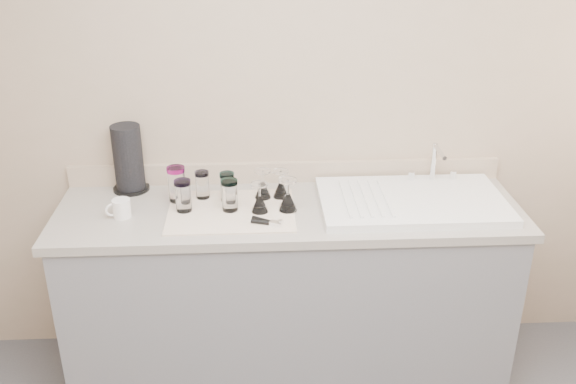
{
  "coord_description": "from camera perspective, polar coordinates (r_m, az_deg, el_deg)",
  "views": [
    {
      "loc": [
        -0.14,
        -1.34,
        2.16
      ],
      "look_at": [
        -0.01,
        1.15,
        1.0
      ],
      "focal_mm": 40.0,
      "sensor_mm": 36.0,
      "label": 1
    }
  ],
  "objects": [
    {
      "name": "goblet_front_right",
      "position": [
        2.78,
        -0.02,
        -0.69
      ],
      "size": [
        0.08,
        0.08,
        0.15
      ],
      "color": "white",
      "rests_on": "dish_towel"
    },
    {
      "name": "counter_unit",
      "position": [
        3.07,
        0.09,
        -8.92
      ],
      "size": [
        2.06,
        0.62,
        0.9
      ],
      "color": "slate",
      "rests_on": "ground"
    },
    {
      "name": "tumbler_purple",
      "position": [
        2.88,
        -5.42,
        0.5
      ],
      "size": [
        0.07,
        0.07,
        0.13
      ],
      "color": "white",
      "rests_on": "dish_towel"
    },
    {
      "name": "goblet_back_right",
      "position": [
        2.91,
        -0.65,
        0.35
      ],
      "size": [
        0.07,
        0.07,
        0.13
      ],
      "color": "white",
      "rests_on": "dish_towel"
    },
    {
      "name": "room_envelope",
      "position": [
        1.48,
        2.62,
        0.71
      ],
      "size": [
        3.54,
        3.5,
        2.52
      ],
      "color": "#4B4C50",
      "rests_on": "ground"
    },
    {
      "name": "goblet_back_left",
      "position": [
        2.9,
        -2.26,
        0.32
      ],
      "size": [
        0.07,
        0.07,
        0.13
      ],
      "color": "white",
      "rests_on": "dish_towel"
    },
    {
      "name": "can_opener",
      "position": [
        2.69,
        -1.89,
        -2.68
      ],
      "size": [
        0.14,
        0.09,
        0.02
      ],
      "color": "silver",
      "rests_on": "dish_towel"
    },
    {
      "name": "white_mug",
      "position": [
        2.84,
        -14.62,
        -1.42
      ],
      "size": [
        0.12,
        0.1,
        0.08
      ],
      "color": "white",
      "rests_on": "counter_unit"
    },
    {
      "name": "tumbler_teal",
      "position": [
        2.9,
        -9.86,
        0.73
      ],
      "size": [
        0.08,
        0.08,
        0.16
      ],
      "color": "white",
      "rests_on": "dish_towel"
    },
    {
      "name": "tumbler_cyan",
      "position": [
        2.92,
        -7.62,
        0.66
      ],
      "size": [
        0.06,
        0.06,
        0.13
      ],
      "color": "white",
      "rests_on": "dish_towel"
    },
    {
      "name": "dish_towel",
      "position": [
        2.82,
        -5.07,
        -1.69
      ],
      "size": [
        0.55,
        0.42,
        0.01
      ],
      "primitive_type": "cube",
      "color": "white",
      "rests_on": "counter_unit"
    },
    {
      "name": "tumbler_lavender",
      "position": [
        2.79,
        -5.2,
        -0.25
      ],
      "size": [
        0.07,
        0.07,
        0.14
      ],
      "color": "white",
      "rests_on": "dish_towel"
    },
    {
      "name": "goblet_front_left",
      "position": [
        2.78,
        -2.54,
        -0.9
      ],
      "size": [
        0.07,
        0.07,
        0.13
      ],
      "color": "white",
      "rests_on": "dish_towel"
    },
    {
      "name": "tumbler_magenta",
      "position": [
        2.81,
        -9.3,
        -0.3
      ],
      "size": [
        0.07,
        0.07,
        0.14
      ],
      "color": "white",
      "rests_on": "dish_towel"
    },
    {
      "name": "sink_unit",
      "position": [
        2.92,
        10.99,
        -0.75
      ],
      "size": [
        0.82,
        0.5,
        0.22
      ],
      "color": "white",
      "rests_on": "counter_unit"
    },
    {
      "name": "paper_towel_roll",
      "position": [
        3.05,
        -14.01,
        2.86
      ],
      "size": [
        0.17,
        0.17,
        0.32
      ],
      "color": "black",
      "rests_on": "counter_unit"
    }
  ]
}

